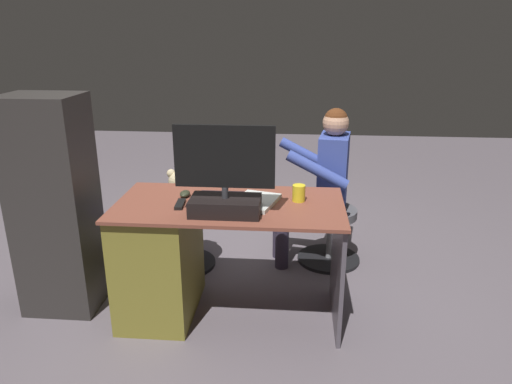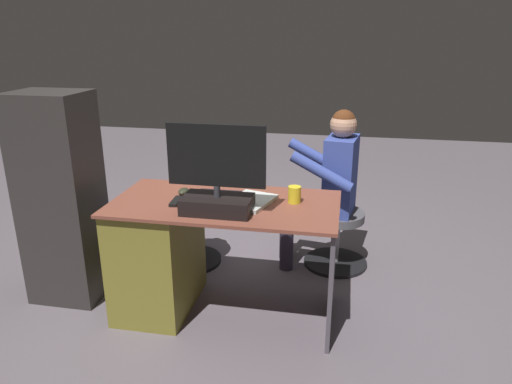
{
  "view_description": "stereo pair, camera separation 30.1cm",
  "coord_description": "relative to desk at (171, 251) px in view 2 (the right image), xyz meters",
  "views": [
    {
      "loc": [
        -0.37,
        2.88,
        1.69
      ],
      "look_at": [
        -0.13,
        0.05,
        0.7
      ],
      "focal_mm": 33.34,
      "sensor_mm": 36.0,
      "label": 1
    },
    {
      "loc": [
        -0.67,
        2.84,
        1.69
      ],
      "look_at": [
        -0.13,
        0.05,
        0.7
      ],
      "focal_mm": 33.34,
      "sensor_mm": 36.0,
      "label": 2
    }
  ],
  "objects": [
    {
      "name": "ground_plane",
      "position": [
        -0.35,
        -0.34,
        -0.39
      ],
      "size": [
        10.0,
        10.0,
        0.0
      ],
      "primitive_type": "plane",
      "color": "#60575F"
    },
    {
      "name": "monitor",
      "position": [
        -0.35,
        0.16,
        0.5
      ],
      "size": [
        0.54,
        0.22,
        0.49
      ],
      "color": "black",
      "rests_on": "desk"
    },
    {
      "name": "notebook_binder",
      "position": [
        -0.5,
        -0.01,
        0.36
      ],
      "size": [
        0.29,
        0.35,
        0.02
      ],
      "primitive_type": "cube",
      "rotation": [
        0.0,
        0.0,
        -0.28
      ],
      "color": "silver",
      "rests_on": "desk"
    },
    {
      "name": "tv_remote",
      "position": [
        -0.08,
        0.06,
        0.36
      ],
      "size": [
        0.05,
        0.15,
        0.02
      ],
      "primitive_type": "cube",
      "rotation": [
        0.0,
        0.0,
        0.07
      ],
      "color": "black",
      "rests_on": "desk"
    },
    {
      "name": "equipment_rack",
      "position": [
        0.71,
        -0.01,
        0.28
      ],
      "size": [
        0.44,
        0.36,
        1.34
      ],
      "primitive_type": "cube",
      "color": "#2F2B29",
      "rests_on": "ground_plane"
    },
    {
      "name": "desk",
      "position": [
        0.0,
        0.0,
        0.0
      ],
      "size": [
        1.32,
        0.68,
        0.73
      ],
      "color": "brown",
      "rests_on": "ground_plane"
    },
    {
      "name": "keyboard",
      "position": [
        -0.37,
        -0.09,
        0.36
      ],
      "size": [
        0.42,
        0.14,
        0.02
      ],
      "primitive_type": "cube",
      "color": "black",
      "rests_on": "desk"
    },
    {
      "name": "cup",
      "position": [
        -0.75,
        -0.07,
        0.39
      ],
      "size": [
        0.07,
        0.07,
        0.1
      ],
      "primitive_type": "cylinder",
      "color": "yellow",
      "rests_on": "desk"
    },
    {
      "name": "computer_mouse",
      "position": [
        -0.07,
        -0.09,
        0.36
      ],
      "size": [
        0.06,
        0.1,
        0.04
      ],
      "primitive_type": "ellipsoid",
      "color": "#2B2F1F",
      "rests_on": "desk"
    },
    {
      "name": "visitor_chair",
      "position": [
        -1.0,
        -0.77,
        -0.14
      ],
      "size": [
        0.47,
        0.47,
        0.42
      ],
      "color": "black",
      "rests_on": "ground_plane"
    },
    {
      "name": "teddy_bear",
      "position": [
        0.1,
        -0.61,
        0.19
      ],
      "size": [
        0.22,
        0.23,
        0.33
      ],
      "color": "#CFBA8D",
      "rests_on": "office_chair_teddy"
    },
    {
      "name": "office_chair_teddy",
      "position": [
        0.1,
        -0.6,
        -0.14
      ],
      "size": [
        0.48,
        0.48,
        0.42
      ],
      "color": "black",
      "rests_on": "ground_plane"
    },
    {
      "name": "person",
      "position": [
        -0.92,
        -0.76,
        0.29
      ],
      "size": [
        0.55,
        0.53,
        1.17
      ],
      "color": "#384A9B",
      "rests_on": "ground_plane"
    }
  ]
}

